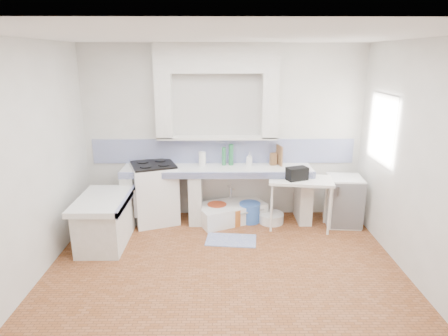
{
  "coord_description": "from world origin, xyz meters",
  "views": [
    {
      "loc": [
        -0.05,
        -4.11,
        2.6
      ],
      "look_at": [
        0.0,
        1.0,
        1.1
      ],
      "focal_mm": 30.62,
      "sensor_mm": 36.0,
      "label": 1
    }
  ],
  "objects_px": {
    "side_table": "(299,203)",
    "stove": "(155,194)",
    "sink": "(231,213)",
    "fridge": "(343,201)"
  },
  "relations": [
    {
      "from": "side_table",
      "to": "stove",
      "type": "bearing_deg",
      "value": -178.56
    },
    {
      "from": "sink",
      "to": "side_table",
      "type": "distance_m",
      "value": 1.13
    },
    {
      "from": "side_table",
      "to": "fridge",
      "type": "distance_m",
      "value": 0.73
    },
    {
      "from": "sink",
      "to": "side_table",
      "type": "bearing_deg",
      "value": -39.42
    },
    {
      "from": "sink",
      "to": "fridge",
      "type": "bearing_deg",
      "value": -30.13
    },
    {
      "from": "stove",
      "to": "sink",
      "type": "xyz_separation_m",
      "value": [
        1.23,
        0.01,
        -0.34
      ]
    },
    {
      "from": "sink",
      "to": "side_table",
      "type": "height_order",
      "value": "side_table"
    },
    {
      "from": "stove",
      "to": "sink",
      "type": "bearing_deg",
      "value": -19.33
    },
    {
      "from": "stove",
      "to": "side_table",
      "type": "distance_m",
      "value": 2.3
    },
    {
      "from": "stove",
      "to": "sink",
      "type": "height_order",
      "value": "stove"
    }
  ]
}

